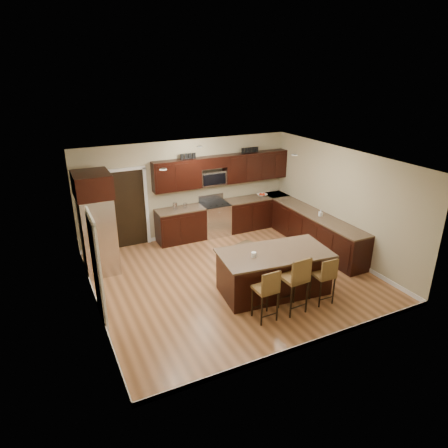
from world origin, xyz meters
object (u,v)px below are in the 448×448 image
stool_left (267,289)px  stool_mid (296,278)px  refrigerator (97,222)px  stool_right (325,275)px  range (215,219)px  island (274,273)px

stool_left → stool_mid: (0.64, -0.01, 0.08)m
stool_mid → refrigerator: (-3.07, 3.44, 0.46)m
stool_right → refrigerator: refrigerator is taller
range → stool_mid: 4.23m
stool_mid → stool_right: stool_mid is taller
range → stool_left: 4.30m
range → refrigerator: bearing=-166.8°
stool_left → refrigerator: refrigerator is taller
range → stool_mid: size_ratio=0.93×
island → stool_right: stool_right is taller
range → stool_right: size_ratio=1.09×
stool_mid → stool_right: size_ratio=1.17×
island → stool_left: size_ratio=2.25×
island → stool_mid: 0.91m
range → island: 3.37m
range → island: bearing=-93.1°
stool_right → stool_mid: bearing=-177.2°
refrigerator → island: bearing=-39.7°
stool_left → refrigerator: size_ratio=0.46×
island → stool_left: 1.11m
stool_right → refrigerator: 5.14m
range → stool_right: bearing=-83.5°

